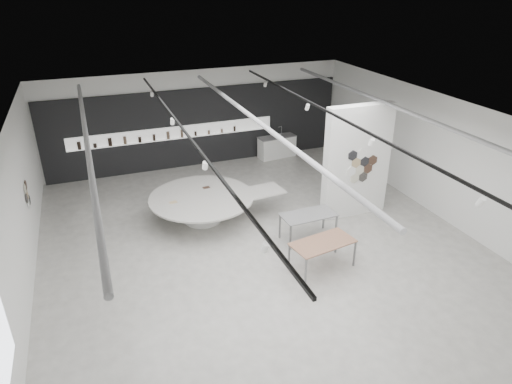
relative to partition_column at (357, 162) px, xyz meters
name	(u,v)px	position (x,y,z in m)	size (l,w,h in m)	color
room	(261,184)	(-3.59, -1.00, 0.27)	(12.02, 14.02, 3.82)	#B6B4AC
back_wall_display	(197,128)	(-3.59, 5.94, -0.26)	(11.80, 0.27, 3.10)	black
partition_column	(357,162)	(0.00, 0.00, 0.00)	(2.20, 0.38, 3.60)	white
display_island	(204,204)	(-4.59, 1.29, -1.26)	(4.41, 3.58, 0.84)	white
sample_table_wood	(323,244)	(-2.39, -2.35, -1.07)	(1.78, 1.09, 0.78)	#8D6049
sample_table_stone	(308,216)	(-2.07, -0.90, -1.06)	(1.60, 0.84, 0.81)	gray
kitchen_counter	(277,147)	(-0.28, 5.55, -1.34)	(1.66, 0.80, 1.26)	white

